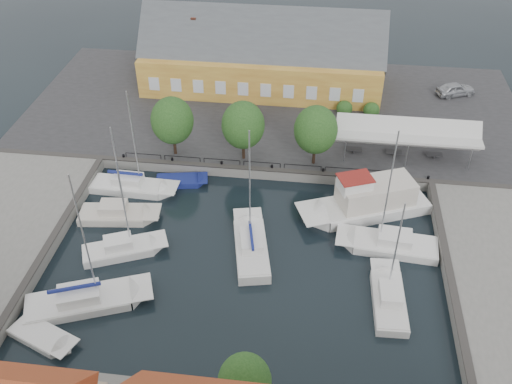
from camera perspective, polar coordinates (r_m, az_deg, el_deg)
ground at (r=48.55m, az=-0.88°, el=-5.70°), size 140.00×140.00×0.00m
north_quay at (r=66.78m, az=1.82°, el=8.19°), size 56.00×26.00×1.00m
quay_edge_fittings at (r=51.39m, az=-0.15°, el=-1.23°), size 56.00×24.72×0.40m
warehouse at (r=70.00m, az=0.15°, el=13.27°), size 28.56×14.00×9.55m
tent_canopy at (r=58.33m, az=14.92°, el=5.73°), size 14.00×4.00×2.83m
quay_trees at (r=55.34m, az=-1.30°, el=6.71°), size 18.20×4.20×6.30m
car_silver at (r=72.48m, az=19.32°, el=9.68°), size 4.96×3.40×1.57m
car_red at (r=63.69m, az=-0.29°, el=7.79°), size 2.64×3.97×1.24m
center_sailboat at (r=48.15m, az=-0.50°, el=-5.55°), size 4.25×8.88×11.90m
trawler at (r=52.60m, az=11.18°, el=-1.09°), size 12.44×7.82×5.00m
east_boat_a at (r=49.76m, az=13.17°, el=-5.22°), size 8.79×3.56×12.10m
east_boat_c at (r=45.41m, az=13.08°, el=-10.40°), size 2.60×7.54×9.65m
west_boat_a at (r=55.92m, az=-12.24°, el=0.42°), size 8.59×2.72×11.25m
west_boat_b at (r=52.89m, az=-13.63°, el=-2.32°), size 7.54×3.27×10.15m
west_boat_c at (r=49.31m, az=-13.14°, el=-5.70°), size 7.32×4.82×9.76m
west_boat_d at (r=45.94m, az=-16.63°, el=-10.47°), size 9.86×6.11×12.65m
launch_sw at (r=44.84m, az=-20.53°, el=-13.51°), size 5.65×3.83×0.98m
launch_nw at (r=56.17m, az=-7.51°, el=1.00°), size 5.29×2.88×0.88m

